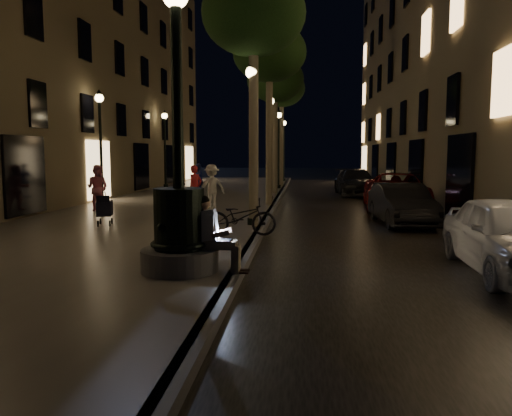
# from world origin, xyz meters

# --- Properties ---
(ground) EXTENTS (120.00, 120.00, 0.00)m
(ground) POSITION_xyz_m (0.00, 15.00, 0.00)
(ground) COLOR black
(ground) RESTS_ON ground
(cobble_lane) EXTENTS (6.00, 45.00, 0.02)m
(cobble_lane) POSITION_xyz_m (3.00, 15.00, 0.01)
(cobble_lane) COLOR black
(cobble_lane) RESTS_ON ground
(promenade) EXTENTS (8.00, 45.00, 0.20)m
(promenade) POSITION_xyz_m (-4.00, 15.00, 0.10)
(promenade) COLOR slate
(promenade) RESTS_ON ground
(curb_strip) EXTENTS (0.25, 45.00, 0.20)m
(curb_strip) POSITION_xyz_m (0.00, 15.00, 0.10)
(curb_strip) COLOR #59595B
(curb_strip) RESTS_ON ground
(building_right) EXTENTS (8.00, 36.00, 15.00)m
(building_right) POSITION_xyz_m (10.00, 18.00, 7.50)
(building_right) COLOR #746648
(building_right) RESTS_ON ground
(building_left) EXTENTS (8.00, 36.00, 15.00)m
(building_left) POSITION_xyz_m (-12.00, 18.00, 7.50)
(building_left) COLOR #746648
(building_left) RESTS_ON ground
(fountain_lamppost) EXTENTS (1.40, 1.40, 5.21)m
(fountain_lamppost) POSITION_xyz_m (-1.00, 2.00, 1.21)
(fountain_lamppost) COLOR #59595B
(fountain_lamppost) RESTS_ON promenade
(seated_man_laptop) EXTENTS (1.00, 0.34, 1.37)m
(seated_man_laptop) POSITION_xyz_m (-0.39, 2.00, 0.92)
(seated_man_laptop) COLOR tan
(seated_man_laptop) RESTS_ON promenade
(tree_near) EXTENTS (3.00, 3.00, 7.30)m
(tree_near) POSITION_xyz_m (-0.25, 8.00, 6.24)
(tree_near) COLOR #6B604C
(tree_near) RESTS_ON promenade
(tree_second) EXTENTS (3.00, 3.00, 7.40)m
(tree_second) POSITION_xyz_m (-0.20, 14.00, 6.33)
(tree_second) COLOR #6B604C
(tree_second) RESTS_ON promenade
(tree_third) EXTENTS (3.00, 3.00, 7.20)m
(tree_third) POSITION_xyz_m (-0.30, 20.00, 6.14)
(tree_third) COLOR #6B604C
(tree_third) RESTS_ON promenade
(tree_far) EXTENTS (3.00, 3.00, 7.50)m
(tree_far) POSITION_xyz_m (-0.22, 26.00, 6.43)
(tree_far) COLOR #6B604C
(tree_far) RESTS_ON promenade
(lamp_curb_a) EXTENTS (0.36, 0.36, 4.81)m
(lamp_curb_a) POSITION_xyz_m (-0.30, 8.00, 3.24)
(lamp_curb_a) COLOR black
(lamp_curb_a) RESTS_ON promenade
(lamp_curb_b) EXTENTS (0.36, 0.36, 4.81)m
(lamp_curb_b) POSITION_xyz_m (-0.30, 16.00, 3.24)
(lamp_curb_b) COLOR black
(lamp_curb_b) RESTS_ON promenade
(lamp_curb_c) EXTENTS (0.36, 0.36, 4.81)m
(lamp_curb_c) POSITION_xyz_m (-0.30, 24.00, 3.24)
(lamp_curb_c) COLOR black
(lamp_curb_c) RESTS_ON promenade
(lamp_curb_d) EXTENTS (0.36, 0.36, 4.81)m
(lamp_curb_d) POSITION_xyz_m (-0.30, 32.00, 3.24)
(lamp_curb_d) COLOR black
(lamp_curb_d) RESTS_ON promenade
(lamp_left_b) EXTENTS (0.36, 0.36, 4.81)m
(lamp_left_b) POSITION_xyz_m (-7.40, 14.00, 3.24)
(lamp_left_b) COLOR black
(lamp_left_b) RESTS_ON promenade
(lamp_left_c) EXTENTS (0.36, 0.36, 4.81)m
(lamp_left_c) POSITION_xyz_m (-7.40, 24.00, 3.24)
(lamp_left_c) COLOR black
(lamp_left_c) RESTS_ON promenade
(stroller) EXTENTS (0.58, 0.99, 1.00)m
(stroller) POSITION_xyz_m (-4.61, 7.41, 0.70)
(stroller) COLOR black
(stroller) RESTS_ON promenade
(car_front) EXTENTS (1.90, 4.44, 1.50)m
(car_front) POSITION_xyz_m (5.20, 3.19, 0.75)
(car_front) COLOR #9C9DA3
(car_front) RESTS_ON ground
(car_second) EXTENTS (1.68, 4.18, 1.35)m
(car_second) POSITION_xyz_m (4.41, 9.78, 0.68)
(car_second) COLOR black
(car_second) RESTS_ON ground
(car_third) EXTENTS (2.96, 5.66, 1.52)m
(car_third) POSITION_xyz_m (5.07, 14.30, 0.76)
(car_third) COLOR maroon
(car_third) RESTS_ON ground
(car_rear) EXTENTS (2.22, 5.08, 1.45)m
(car_rear) POSITION_xyz_m (4.14, 21.59, 0.73)
(car_rear) COLOR #2B2C30
(car_rear) RESTS_ON ground
(car_fifth) EXTENTS (1.40, 3.89, 1.28)m
(car_fifth) POSITION_xyz_m (4.36, 26.23, 0.64)
(car_fifth) COLOR #ABAAA5
(car_fifth) RESTS_ON ground
(pedestrian_red) EXTENTS (0.68, 0.73, 1.68)m
(pedestrian_red) POSITION_xyz_m (-2.85, 11.84, 1.04)
(pedestrian_red) COLOR red
(pedestrian_red) RESTS_ON promenade
(pedestrian_pink) EXTENTS (0.90, 0.74, 1.70)m
(pedestrian_pink) POSITION_xyz_m (-6.35, 11.05, 1.05)
(pedestrian_pink) COLOR pink
(pedestrian_pink) RESTS_ON promenade
(pedestrian_white) EXTENTS (1.26, 1.10, 1.70)m
(pedestrian_white) POSITION_xyz_m (-2.34, 12.46, 1.05)
(pedestrian_white) COLOR white
(pedestrian_white) RESTS_ON promenade
(pedestrian_blue) EXTENTS (0.84, 1.05, 1.66)m
(pedestrian_blue) POSITION_xyz_m (-3.64, 16.16, 1.03)
(pedestrian_blue) COLOR navy
(pedestrian_blue) RESTS_ON promenade
(pedestrian_dark) EXTENTS (0.76, 0.96, 1.72)m
(pedestrian_dark) POSITION_xyz_m (-4.94, 17.53, 1.06)
(pedestrian_dark) COLOR #323237
(pedestrian_dark) RESTS_ON promenade
(bicycle) EXTENTS (1.89, 0.80, 0.97)m
(bicycle) POSITION_xyz_m (-0.40, 5.99, 0.68)
(bicycle) COLOR black
(bicycle) RESTS_ON promenade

